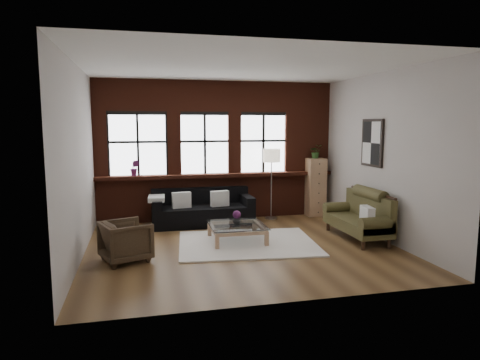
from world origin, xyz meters
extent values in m
plane|color=brown|center=(0.00, 0.00, 0.00)|extent=(5.50, 5.50, 0.00)
plane|color=white|center=(0.00, 0.00, 3.20)|extent=(5.50, 5.50, 0.00)
plane|color=#BCB6AF|center=(0.00, 2.50, 1.60)|extent=(5.50, 0.00, 5.50)
plane|color=#BCB6AF|center=(0.00, -2.50, 1.60)|extent=(5.50, 0.00, 5.50)
plane|color=#BCB6AF|center=(-2.75, 0.00, 1.60)|extent=(0.00, 5.00, 5.00)
plane|color=#BCB6AF|center=(2.75, 0.00, 1.60)|extent=(0.00, 5.00, 5.00)
cube|color=#511F13|center=(0.00, 2.35, 1.04)|extent=(5.50, 0.30, 0.08)
cube|color=silver|center=(0.14, 0.17, 0.01)|extent=(2.70, 2.22, 0.03)
cube|color=silver|center=(-0.92, 1.80, 0.59)|extent=(0.42, 0.20, 0.34)
cube|color=silver|center=(-0.08, 1.80, 0.59)|extent=(0.42, 0.21, 0.34)
cube|color=silver|center=(2.22, -0.48, 0.57)|extent=(0.18, 0.39, 0.34)
imported|color=#35281A|center=(-2.03, -0.34, 0.33)|extent=(0.94, 0.92, 0.66)
imported|color=#B2B2B2|center=(-0.02, 0.36, 0.42)|extent=(0.20, 0.20, 0.16)
sphere|color=#5D2057|center=(-0.02, 0.36, 0.53)|extent=(0.15, 0.15, 0.15)
cube|color=tan|center=(2.37, 2.25, 0.70)|extent=(0.43, 0.43, 1.40)
imported|color=#2D5923|center=(2.37, 2.25, 1.56)|extent=(0.35, 0.32, 0.33)
imported|color=#5D2057|center=(-1.89, 2.32, 1.26)|extent=(0.22, 0.19, 0.35)
camera|label=1|loc=(-1.77, -7.34, 2.22)|focal=32.00mm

